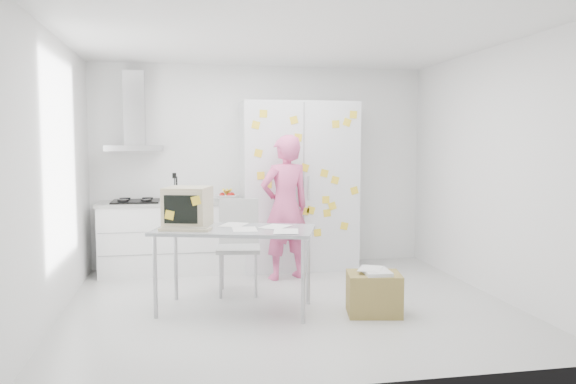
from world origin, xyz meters
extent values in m
cube|color=silver|center=(0.00, 0.00, -0.01)|extent=(4.50, 4.00, 0.02)
cube|color=white|center=(0.00, 2.00, 1.35)|extent=(4.50, 0.02, 2.70)
cube|color=white|center=(-2.25, 0.00, 1.35)|extent=(0.02, 4.00, 2.70)
cube|color=white|center=(2.25, 0.00, 1.35)|extent=(0.02, 4.00, 2.70)
cube|color=white|center=(0.00, 0.00, 2.70)|extent=(4.50, 4.00, 0.02)
cube|color=white|center=(-1.20, 1.70, 0.44)|extent=(1.80, 0.60, 0.88)
cube|color=gray|center=(-1.20, 1.40, 0.58)|extent=(1.76, 0.01, 0.01)
cube|color=gray|center=(-1.20, 1.40, 0.30)|extent=(1.76, 0.01, 0.01)
cube|color=#9E9E99|center=(-1.20, 1.70, 0.90)|extent=(1.84, 0.63, 0.04)
cube|color=black|center=(-1.65, 1.70, 0.93)|extent=(0.58, 0.50, 0.03)
cylinder|color=black|center=(-1.79, 1.58, 0.95)|extent=(0.14, 0.14, 0.02)
cylinder|color=black|center=(-1.51, 1.58, 0.95)|extent=(0.14, 0.14, 0.02)
cylinder|color=black|center=(-1.79, 1.82, 0.95)|extent=(0.14, 0.14, 0.02)
cylinder|color=black|center=(-1.51, 1.82, 0.95)|extent=(0.14, 0.14, 0.02)
cylinder|color=silver|center=(-1.15, 1.70, 0.99)|extent=(0.10, 0.10, 0.14)
cylinder|color=black|center=(-1.16, 1.71, 1.09)|extent=(0.01, 0.01, 0.30)
cylinder|color=black|center=(-1.13, 1.69, 1.09)|extent=(0.01, 0.01, 0.30)
cylinder|color=black|center=(-1.15, 1.72, 1.09)|extent=(0.01, 0.01, 0.30)
cube|color=black|center=(-1.16, 1.71, 1.25)|extent=(0.05, 0.01, 0.07)
imported|color=white|center=(-0.50, 1.70, 0.96)|extent=(0.31, 0.31, 0.08)
sphere|color=#B2140F|center=(-0.56, 1.72, 0.99)|extent=(0.08, 0.08, 0.08)
sphere|color=#B2140F|center=(-0.47, 1.65, 0.99)|extent=(0.08, 0.08, 0.08)
sphere|color=#B2140F|center=(-0.43, 1.74, 0.99)|extent=(0.08, 0.08, 0.08)
cylinder|color=yellow|center=(-0.52, 1.72, 1.03)|extent=(0.09, 0.17, 0.10)
cylinder|color=yellow|center=(-0.49, 1.72, 1.03)|extent=(0.04, 0.17, 0.10)
cylinder|color=yellow|center=(-0.47, 1.72, 1.03)|extent=(0.08, 0.17, 0.10)
cube|color=silver|center=(-1.65, 1.75, 1.60)|extent=(0.70, 0.48, 0.07)
cube|color=silver|center=(-1.65, 1.87, 2.10)|extent=(0.26, 0.24, 0.95)
cube|color=silver|center=(0.45, 1.68, 1.10)|extent=(1.50, 0.65, 2.20)
cube|color=slate|center=(0.45, 1.35, 1.10)|extent=(0.01, 0.01, 2.16)
cube|color=silver|center=(0.39, 1.34, 1.10)|extent=(0.02, 0.02, 0.30)
cube|color=silver|center=(0.51, 1.34, 1.10)|extent=(0.02, 0.02, 0.30)
cube|color=yellow|center=(0.86, 1.34, 1.90)|extent=(0.10, 0.00, 0.10)
cube|color=yellow|center=(1.01, 1.34, 1.93)|extent=(0.12, 0.00, 0.12)
cube|color=yellow|center=(1.12, 1.34, 1.05)|extent=(0.12, 0.00, 0.12)
cube|color=yellow|center=(0.22, 1.34, 1.21)|extent=(0.10, 0.00, 0.10)
cube|color=yellow|center=(0.46, 1.34, 1.35)|extent=(0.12, 0.00, 0.12)
cube|color=yellow|center=(0.83, 1.34, 0.86)|extent=(0.12, 0.00, 0.12)
cube|color=yellow|center=(0.25, 1.34, 0.87)|extent=(0.10, 0.00, 0.10)
cube|color=yellow|center=(0.32, 1.34, 1.95)|extent=(0.12, 0.00, 0.12)
cube|color=yellow|center=(0.54, 1.34, 0.81)|extent=(0.12, 0.00, 0.12)
cube|color=yellow|center=(0.86, 1.34, 1.19)|extent=(0.12, 0.00, 0.12)
cube|color=yellow|center=(0.74, 1.34, 0.94)|extent=(0.10, 0.00, 0.10)
cube|color=yellow|center=(0.24, 1.34, 1.69)|extent=(0.12, 0.00, 0.12)
cube|color=yellow|center=(-0.01, 1.34, 1.15)|extent=(0.10, 0.00, 0.10)
cube|color=yellow|center=(-0.10, 1.34, 1.26)|extent=(0.10, 0.00, 0.10)
cube|color=yellow|center=(-0.16, 1.34, 1.89)|extent=(0.11, 0.00, 0.11)
cube|color=yellow|center=(0.38, 1.34, 0.59)|extent=(0.10, 0.00, 0.10)
cube|color=yellow|center=(0.25, 1.34, 1.22)|extent=(0.11, 0.00, 0.11)
cube|color=yellow|center=(0.99, 1.34, 0.59)|extent=(0.11, 0.00, 0.11)
cube|color=yellow|center=(1.09, 1.34, 2.03)|extent=(0.10, 0.00, 0.10)
cube|color=yellow|center=(0.28, 1.34, 1.53)|extent=(0.10, 0.00, 0.10)
cube|color=yellow|center=(0.17, 1.34, 1.16)|extent=(0.11, 0.00, 0.11)
cube|color=yellow|center=(0.63, 1.34, 0.52)|extent=(0.10, 0.00, 0.10)
cube|color=yellow|center=(-0.07, 1.34, 2.03)|extent=(0.10, 0.00, 0.10)
cube|color=yellow|center=(-0.13, 1.34, 1.54)|extent=(0.12, 0.00, 0.12)
cube|color=yellow|center=(0.76, 1.34, 0.77)|extent=(0.11, 0.00, 0.11)
cube|color=yellow|center=(0.37, 1.34, 1.73)|extent=(0.11, 0.00, 0.11)
cube|color=yellow|center=(0.72, 1.34, 1.28)|extent=(0.11, 0.00, 0.11)
cube|color=yellow|center=(0.47, 1.34, 0.80)|extent=(0.11, 0.00, 0.11)
imported|color=#E1578F|center=(0.16, 1.10, 0.88)|extent=(0.74, 0.59, 1.76)
cube|color=#959A9F|center=(-0.57, -0.13, 0.81)|extent=(1.70, 1.18, 0.03)
cylinder|color=#A8A8AD|center=(-1.33, -0.23, 0.40)|extent=(0.05, 0.05, 0.79)
cylinder|color=#A8A8AD|center=(0.01, -0.64, 0.40)|extent=(0.05, 0.05, 0.79)
cylinder|color=#A8A8AD|center=(-1.15, 0.38, 0.40)|extent=(0.05, 0.05, 0.79)
cylinder|color=#A8A8AD|center=(0.20, -0.03, 0.40)|extent=(0.05, 0.05, 0.79)
cube|color=#BBAF8B|center=(-1.01, 0.10, 1.03)|extent=(0.53, 0.54, 0.40)
cube|color=#BBAF8B|center=(-1.08, -0.12, 1.03)|extent=(0.38, 0.13, 0.35)
cube|color=black|center=(-1.08, -0.13, 1.03)|extent=(0.32, 0.10, 0.27)
cube|color=yellow|center=(-1.19, -0.10, 0.97)|extent=(0.10, 0.03, 0.10)
cube|color=yellow|center=(-0.94, -0.18, 1.12)|extent=(0.10, 0.03, 0.10)
cube|color=#BBAF8B|center=(-1.04, -0.19, 0.84)|extent=(0.51, 0.30, 0.03)
cube|color=gray|center=(-1.04, -0.19, 0.86)|extent=(0.46, 0.24, 0.01)
cube|color=silver|center=(-0.48, -0.21, 0.83)|extent=(0.25, 0.34, 0.00)
cube|color=silver|center=(-0.16, -0.11, 0.83)|extent=(0.38, 0.40, 0.00)
cube|color=silver|center=(-0.11, -0.44, 0.84)|extent=(0.29, 0.36, 0.00)
cube|color=silver|center=(-0.55, 0.10, 0.83)|extent=(0.35, 0.39, 0.00)
cube|color=#ABACAA|center=(-0.47, 0.52, 0.50)|extent=(0.52, 0.52, 0.04)
cube|color=#ABACAA|center=(-0.44, 0.73, 0.78)|extent=(0.45, 0.09, 0.51)
cylinder|color=#A9A7AC|center=(-0.68, 0.35, 0.24)|extent=(0.03, 0.03, 0.48)
cylinder|color=#A9A7AC|center=(-0.30, 0.30, 0.24)|extent=(0.03, 0.03, 0.48)
cylinder|color=#A9A7AC|center=(-0.63, 0.73, 0.24)|extent=(0.03, 0.03, 0.48)
cylinder|color=#A9A7AC|center=(-0.25, 0.68, 0.24)|extent=(0.03, 0.03, 0.48)
cube|color=olive|center=(0.75, -0.48, 0.20)|extent=(0.58, 0.49, 0.41)
cube|color=silver|center=(0.77, -0.51, 0.42)|extent=(0.27, 0.34, 0.04)
cube|color=silver|center=(0.73, -0.44, 0.44)|extent=(0.33, 0.37, 0.00)
camera|label=1|loc=(-1.06, -5.58, 1.66)|focal=35.00mm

